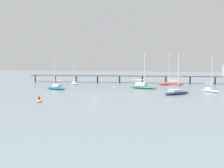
# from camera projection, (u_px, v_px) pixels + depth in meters

# --- Properties ---
(ground_plane) EXTENTS (400.00, 400.00, 0.00)m
(ground_plane) POSITION_uv_depth(u_px,v_px,m) (95.00, 95.00, 60.68)
(ground_plane) COLOR slate
(pier) EXTENTS (80.49, 11.59, 6.83)m
(pier) POSITION_uv_depth(u_px,v_px,m) (177.00, 74.00, 96.69)
(pier) COLOR #4C4C51
(pier) RESTS_ON ground_plane
(sailboat_cream) EXTENTS (4.97, 5.86, 7.34)m
(sailboat_cream) POSITION_uv_depth(u_px,v_px,m) (74.00, 83.00, 93.27)
(sailboat_cream) COLOR beige
(sailboat_cream) RESTS_ON ground_plane
(sailboat_green) EXTENTS (8.87, 4.86, 10.60)m
(sailboat_green) POSITION_uv_depth(u_px,v_px,m) (143.00, 86.00, 76.52)
(sailboat_green) COLOR #287F4C
(sailboat_green) RESTS_ON ground_plane
(sailboat_white) EXTENTS (5.18, 5.86, 9.39)m
(sailboat_white) POSITION_uv_depth(u_px,v_px,m) (210.00, 89.00, 67.81)
(sailboat_white) COLOR white
(sailboat_white) RESTS_ON ground_plane
(sailboat_red) EXTENTS (8.96, 3.09, 11.13)m
(sailboat_red) POSITION_uv_depth(u_px,v_px,m) (171.00, 83.00, 89.08)
(sailboat_red) COLOR red
(sailboat_red) RESTS_ON ground_plane
(sailboat_teal) EXTENTS (7.54, 4.62, 10.84)m
(sailboat_teal) POSITION_uv_depth(u_px,v_px,m) (56.00, 87.00, 74.05)
(sailboat_teal) COLOR #1E727A
(sailboat_teal) RESTS_ON ground_plane
(sailboat_navy) EXTENTS (6.87, 7.82, 9.69)m
(sailboat_navy) POSITION_uv_depth(u_px,v_px,m) (177.00, 92.00, 61.85)
(sailboat_navy) COLOR navy
(sailboat_navy) RESTS_ON ground_plane
(dinghy_yellow) EXTENTS (1.88, 2.44, 1.14)m
(dinghy_yellow) POSITION_uv_depth(u_px,v_px,m) (39.00, 101.00, 49.64)
(dinghy_yellow) COLOR yellow
(dinghy_yellow) RESTS_ON ground_plane
(mooring_buoy_mid) EXTENTS (0.59, 0.59, 0.59)m
(mooring_buoy_mid) POSITION_uv_depth(u_px,v_px,m) (114.00, 87.00, 77.38)
(mooring_buoy_mid) COLOR silver
(mooring_buoy_mid) RESTS_ON ground_plane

